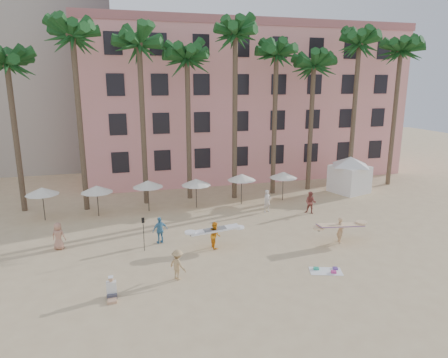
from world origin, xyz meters
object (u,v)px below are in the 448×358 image
object	(u,v)px
cabana	(350,171)
carrier_white	(215,234)
pink_hotel	(239,103)
carrier_yellow	(340,228)

from	to	relation	value
cabana	carrier_white	size ratio (longest dim) A/B	1.74
pink_hotel	carrier_yellow	distance (m)	24.55
pink_hotel	carrier_yellow	world-z (taller)	pink_hotel
cabana	carrier_yellow	xyz separation A→B (m)	(-7.59, -10.91, -1.07)
cabana	carrier_yellow	world-z (taller)	cabana
cabana	carrier_white	bearing A→B (deg)	-149.04
pink_hotel	carrier_white	world-z (taller)	pink_hotel
pink_hotel	cabana	size ratio (longest dim) A/B	6.22
carrier_white	carrier_yellow	bearing A→B (deg)	-9.67
cabana	carrier_yellow	distance (m)	13.34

